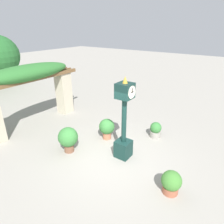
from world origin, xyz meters
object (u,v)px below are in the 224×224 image
(potted_plant_near_right, at_px, (171,182))
(potted_plant_far_right, at_px, (156,130))
(potted_plant_far_left, at_px, (68,138))
(potted_plant_near_left, at_px, (107,128))
(pedestal_clock, at_px, (124,124))

(potted_plant_near_right, distance_m, potted_plant_far_right, 3.11)
(potted_plant_far_left, height_order, potted_plant_far_right, potted_plant_far_left)
(potted_plant_far_left, bearing_deg, potted_plant_near_left, -20.99)
(potted_plant_near_right, xyz_separation_m, potted_plant_far_left, (-0.24, 3.87, 0.20))
(potted_plant_near_right, relative_size, potted_plant_far_right, 1.05)
(pedestal_clock, bearing_deg, potted_plant_near_left, 61.78)
(potted_plant_far_left, distance_m, potted_plant_far_right, 3.64)
(potted_plant_near_left, bearing_deg, potted_plant_far_left, 159.01)
(potted_plant_far_right, bearing_deg, potted_plant_far_left, 142.30)
(potted_plant_far_left, relative_size, potted_plant_far_right, 1.45)
(potted_plant_far_left, bearing_deg, potted_plant_far_right, -37.70)
(pedestal_clock, height_order, potted_plant_near_left, pedestal_clock)
(pedestal_clock, relative_size, potted_plant_near_left, 3.37)
(potted_plant_near_right, bearing_deg, potted_plant_far_left, 93.54)
(potted_plant_near_left, xyz_separation_m, potted_plant_far_right, (1.29, -1.62, -0.17))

